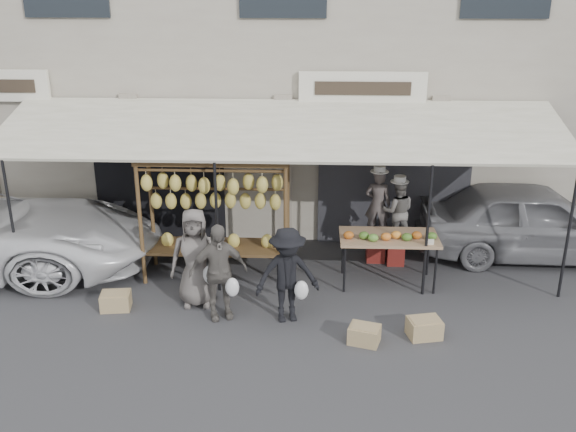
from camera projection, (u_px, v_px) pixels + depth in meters
The scene contains 16 objects.
ground_plane at pixel (273, 325), 10.03m from camera, with size 90.00×90.00×0.00m, color #2D2D30.
shophouse at pixel (290, 44), 14.83m from camera, with size 24.00×6.15×7.30m.
awning at pixel (280, 131), 11.26m from camera, with size 10.00×2.35×2.92m.
banana_rack at pixel (215, 194), 11.13m from camera, with size 2.60×0.90×2.24m.
produce_table at pixel (389, 238), 11.06m from camera, with size 1.70×0.90×1.04m.
vendor_left at pixel (378, 204), 11.92m from camera, with size 0.48×0.32×1.33m, color #4F4745.
vendor_right at pixel (398, 211), 11.81m from camera, with size 0.59×0.46×1.21m, color slate.
customer_left at pixel (195, 258), 10.40m from camera, with size 0.81×0.53×1.66m, color #5F5854.
customer_mid at pixel (218, 272), 10.01m from camera, with size 0.92×0.38×1.58m, color #605B55.
customer_right at pixel (287, 275), 9.91m from camera, with size 1.00×0.58×1.56m, color black.
stool_left at pixel (375, 249), 12.24m from camera, with size 0.34×0.34×0.48m, color maroon.
stool_right at pixel (395, 253), 12.10m from camera, with size 0.32×0.32×0.45m, color maroon.
crate_near_a at pixel (364, 335), 9.50m from camera, with size 0.44×0.34×0.27m, color tan.
crate_near_b at pixel (424, 328), 9.66m from camera, with size 0.48×0.37×0.29m, color tan.
crate_far at pixel (116, 301), 10.47m from camera, with size 0.47×0.36×0.28m, color tan.
sedan at pixel (533, 221), 12.25m from camera, with size 1.74×4.33×1.47m, color gray.
Camera 1 is at (0.61, -8.78, 5.11)m, focal length 40.00 mm.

